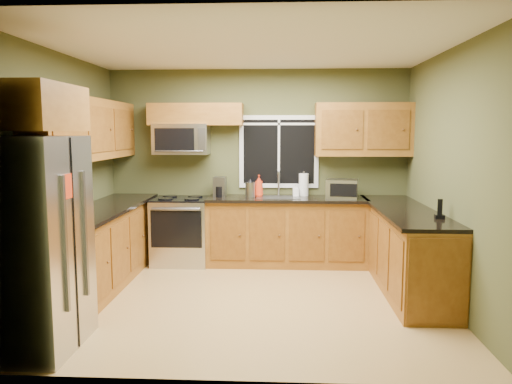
# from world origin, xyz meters

# --- Properties ---
(floor) EXTENTS (4.20, 4.20, 0.00)m
(floor) POSITION_xyz_m (0.00, 0.00, 0.00)
(floor) COLOR tan
(floor) RESTS_ON ground
(ceiling) EXTENTS (4.20, 4.20, 0.00)m
(ceiling) POSITION_xyz_m (0.00, 0.00, 2.70)
(ceiling) COLOR white
(ceiling) RESTS_ON back_wall
(back_wall) EXTENTS (4.20, 0.00, 4.20)m
(back_wall) POSITION_xyz_m (0.00, 1.80, 1.35)
(back_wall) COLOR #474B28
(back_wall) RESTS_ON ground
(front_wall) EXTENTS (4.20, 0.00, 4.20)m
(front_wall) POSITION_xyz_m (0.00, -1.80, 1.35)
(front_wall) COLOR #474B28
(front_wall) RESTS_ON ground
(left_wall) EXTENTS (0.00, 3.60, 3.60)m
(left_wall) POSITION_xyz_m (-2.10, 0.00, 1.35)
(left_wall) COLOR #474B28
(left_wall) RESTS_ON ground
(right_wall) EXTENTS (0.00, 3.60, 3.60)m
(right_wall) POSITION_xyz_m (2.10, 0.00, 1.35)
(right_wall) COLOR #474B28
(right_wall) RESTS_ON ground
(window) EXTENTS (1.12, 0.03, 1.02)m
(window) POSITION_xyz_m (0.30, 1.78, 1.55)
(window) COLOR white
(window) RESTS_ON back_wall
(base_cabinets_left) EXTENTS (0.60, 2.65, 0.90)m
(base_cabinets_left) POSITION_xyz_m (-1.80, 0.48, 0.45)
(base_cabinets_left) COLOR brown
(base_cabinets_left) RESTS_ON ground
(countertop_left) EXTENTS (0.65, 2.65, 0.04)m
(countertop_left) POSITION_xyz_m (-1.78, 0.48, 0.92)
(countertop_left) COLOR black
(countertop_left) RESTS_ON base_cabinets_left
(base_cabinets_back) EXTENTS (2.17, 0.60, 0.90)m
(base_cabinets_back) POSITION_xyz_m (0.42, 1.50, 0.45)
(base_cabinets_back) COLOR brown
(base_cabinets_back) RESTS_ON ground
(countertop_back) EXTENTS (2.17, 0.65, 0.04)m
(countertop_back) POSITION_xyz_m (0.42, 1.48, 0.92)
(countertop_back) COLOR black
(countertop_back) RESTS_ON base_cabinets_back
(base_cabinets_peninsula) EXTENTS (0.60, 2.52, 0.90)m
(base_cabinets_peninsula) POSITION_xyz_m (1.80, 0.54, 0.45)
(base_cabinets_peninsula) COLOR brown
(base_cabinets_peninsula) RESTS_ON ground
(countertop_peninsula) EXTENTS (0.65, 2.50, 0.04)m
(countertop_peninsula) POSITION_xyz_m (1.78, 0.55, 0.92)
(countertop_peninsula) COLOR black
(countertop_peninsula) RESTS_ON base_cabinets_peninsula
(upper_cabinets_left) EXTENTS (0.33, 2.65, 0.72)m
(upper_cabinets_left) POSITION_xyz_m (-1.94, 0.48, 1.86)
(upper_cabinets_left) COLOR brown
(upper_cabinets_left) RESTS_ON left_wall
(upper_cabinets_back_left) EXTENTS (1.30, 0.33, 0.30)m
(upper_cabinets_back_left) POSITION_xyz_m (-0.85, 1.64, 2.07)
(upper_cabinets_back_left) COLOR brown
(upper_cabinets_back_left) RESTS_ON back_wall
(upper_cabinets_back_right) EXTENTS (1.30, 0.33, 0.72)m
(upper_cabinets_back_right) POSITION_xyz_m (1.45, 1.64, 1.86)
(upper_cabinets_back_right) COLOR brown
(upper_cabinets_back_right) RESTS_ON back_wall
(upper_cabinet_over_fridge) EXTENTS (0.72, 0.90, 0.38)m
(upper_cabinet_over_fridge) POSITION_xyz_m (-1.74, -1.30, 2.03)
(upper_cabinet_over_fridge) COLOR brown
(upper_cabinet_over_fridge) RESTS_ON left_wall
(refrigerator) EXTENTS (0.74, 0.90, 1.80)m
(refrigerator) POSITION_xyz_m (-1.74, -1.30, 0.90)
(refrigerator) COLOR #B7B7BC
(refrigerator) RESTS_ON ground
(range) EXTENTS (0.76, 0.69, 0.94)m
(range) POSITION_xyz_m (-1.05, 1.47, 0.47)
(range) COLOR #B7B7BC
(range) RESTS_ON ground
(microwave) EXTENTS (0.76, 0.41, 0.42)m
(microwave) POSITION_xyz_m (-1.05, 1.61, 1.73)
(microwave) COLOR #B7B7BC
(microwave) RESTS_ON back_wall
(sink) EXTENTS (0.60, 0.42, 0.36)m
(sink) POSITION_xyz_m (0.30, 1.49, 0.95)
(sink) COLOR slate
(sink) RESTS_ON countertop_back
(toaster_oven) EXTENTS (0.46, 0.39, 0.26)m
(toaster_oven) POSITION_xyz_m (1.15, 1.42, 1.07)
(toaster_oven) COLOR #B7B7BC
(toaster_oven) RESTS_ON countertop_back
(coffee_maker) EXTENTS (0.17, 0.23, 0.27)m
(coffee_maker) POSITION_xyz_m (-0.52, 1.55, 1.07)
(coffee_maker) COLOR slate
(coffee_maker) RESTS_ON countertop_back
(kettle) EXTENTS (0.17, 0.17, 0.25)m
(kettle) POSITION_xyz_m (-0.09, 1.50, 1.05)
(kettle) COLOR #B7B7BC
(kettle) RESTS_ON countertop_back
(paper_towel_roll) EXTENTS (0.16, 0.16, 0.34)m
(paper_towel_roll) POSITION_xyz_m (0.65, 1.68, 1.10)
(paper_towel_roll) COLOR white
(paper_towel_roll) RESTS_ON countertop_back
(soap_bottle_a) EXTENTS (0.14, 0.14, 0.30)m
(soap_bottle_a) POSITION_xyz_m (0.03, 1.55, 1.09)
(soap_bottle_a) COLOR red
(soap_bottle_a) RESTS_ON countertop_back
(soap_bottle_b) EXTENTS (0.08, 0.08, 0.17)m
(soap_bottle_b) POSITION_xyz_m (0.54, 1.61, 1.03)
(soap_bottle_b) COLOR white
(soap_bottle_b) RESTS_ON countertop_back
(cordless_phone) EXTENTS (0.10, 0.10, 0.20)m
(cordless_phone) POSITION_xyz_m (1.98, -0.10, 1.00)
(cordless_phone) COLOR black
(cordless_phone) RESTS_ON countertop_peninsula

